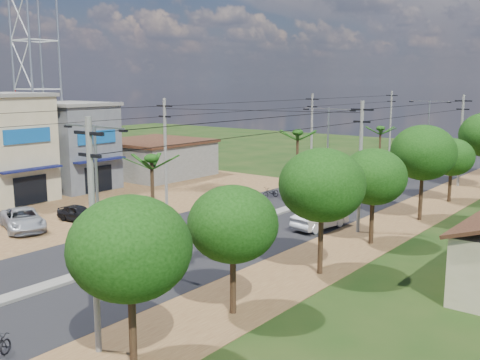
% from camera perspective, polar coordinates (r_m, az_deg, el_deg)
% --- Properties ---
extents(ground, '(160.00, 160.00, 0.00)m').
position_cam_1_polar(ground, '(32.05, -13.97, -8.95)').
color(ground, black).
rests_on(ground, ground).
extents(road, '(12.00, 110.00, 0.04)m').
position_cam_1_polar(road, '(42.50, 2.14, -3.95)').
color(road, black).
rests_on(road, ground).
extents(median, '(1.00, 90.00, 0.18)m').
position_cam_1_polar(median, '(44.88, 4.39, -3.13)').
color(median, '#605E56').
rests_on(median, ground).
extents(dirt_lot_west, '(18.00, 46.00, 0.04)m').
position_cam_1_polar(dirt_lot_west, '(48.32, -17.55, -2.71)').
color(dirt_lot_west, brown).
rests_on(dirt_lot_west, ground).
extents(dirt_shoulder_east, '(5.00, 90.00, 0.03)m').
position_cam_1_polar(dirt_shoulder_east, '(38.32, 12.55, -5.74)').
color(dirt_shoulder_east, brown).
rests_on(dirt_shoulder_east, ground).
extents(shophouse_cream, '(9.00, 6.40, 9.30)m').
position_cam_1_polar(shophouse_cream, '(52.95, -23.01, 3.13)').
color(shophouse_cream, tan).
rests_on(shophouse_cream, ground).
extents(shophouse_grey, '(9.00, 6.40, 8.30)m').
position_cam_1_polar(shophouse_grey, '(56.71, -16.80, 3.39)').
color(shophouse_grey, '#4B4E53').
rests_on(shophouse_grey, ground).
extents(low_shed, '(10.40, 10.40, 3.95)m').
position_cam_1_polar(low_shed, '(62.51, -8.69, 2.24)').
color(low_shed, '#605E56').
rests_on(low_shed, ground).
extents(tree_east_a, '(4.40, 4.40, 6.37)m').
position_cam_1_polar(tree_east_a, '(20.05, -11.13, -6.84)').
color(tree_east_a, black).
rests_on(tree_east_a, ground).
extents(tree_east_b, '(4.00, 4.00, 5.83)m').
position_cam_1_polar(tree_east_b, '(24.45, -0.73, -4.51)').
color(tree_east_b, black).
rests_on(tree_east_b, ground).
extents(tree_east_c, '(4.60, 4.60, 6.83)m').
position_cam_1_polar(tree_east_c, '(29.76, 8.33, -0.52)').
color(tree_east_c, black).
rests_on(tree_east_c, ground).
extents(tree_east_d, '(4.20, 4.20, 6.13)m').
position_cam_1_polar(tree_east_d, '(36.14, 13.41, 0.31)').
color(tree_east_d, black).
rests_on(tree_east_d, ground).
extents(tree_east_e, '(4.80, 4.80, 7.14)m').
position_cam_1_polar(tree_east_e, '(43.31, 18.12, 2.65)').
color(tree_east_e, black).
rests_on(tree_east_e, ground).
extents(tree_east_f, '(3.80, 3.80, 5.52)m').
position_cam_1_polar(tree_east_f, '(51.11, 20.71, 2.18)').
color(tree_east_f, black).
rests_on(tree_east_f, ground).
extents(palm_median_near, '(2.00, 2.00, 6.15)m').
position_cam_1_polar(palm_median_near, '(33.29, -8.96, 1.74)').
color(palm_median_near, black).
rests_on(palm_median_near, ground).
extents(palm_median_mid, '(2.00, 2.00, 6.55)m').
position_cam_1_polar(palm_median_mid, '(45.61, 5.88, 4.46)').
color(palm_median_mid, black).
rests_on(palm_median_mid, ground).
extents(palm_median_far, '(2.00, 2.00, 5.85)m').
position_cam_1_polar(palm_median_far, '(59.78, 14.09, 4.89)').
color(palm_median_far, black).
rests_on(palm_median_far, ground).
extents(streetlight_near, '(5.10, 0.18, 8.00)m').
position_cam_1_polar(streetlight_near, '(30.86, -14.34, -0.51)').
color(streetlight_near, gray).
rests_on(streetlight_near, ground).
extents(streetlight_mid, '(5.10, 0.18, 8.00)m').
position_cam_1_polar(streetlight_mid, '(50.01, 8.91, 3.59)').
color(streetlight_mid, gray).
rests_on(streetlight_mid, ground).
extents(streetlight_far, '(5.10, 0.18, 8.00)m').
position_cam_1_polar(streetlight_far, '(72.80, 18.58, 5.15)').
color(streetlight_far, gray).
rests_on(streetlight_far, ground).
extents(utility_pole_w_b, '(1.60, 0.24, 9.00)m').
position_cam_1_polar(utility_pole_w_b, '(43.89, -7.58, 2.71)').
color(utility_pole_w_b, '#605E56').
rests_on(utility_pole_w_b, ground).
extents(utility_pole_w_c, '(1.60, 0.24, 9.00)m').
position_cam_1_polar(utility_pole_w_c, '(61.25, 7.29, 4.75)').
color(utility_pole_w_c, '#605E56').
rests_on(utility_pole_w_c, ground).
extents(utility_pole_w_d, '(1.60, 0.24, 9.00)m').
position_cam_1_polar(utility_pole_w_d, '(79.98, 15.05, 5.69)').
color(utility_pole_w_d, '#605E56').
rests_on(utility_pole_w_d, ground).
extents(utility_pole_e_a, '(1.60, 0.24, 9.00)m').
position_cam_1_polar(utility_pole_e_a, '(21.48, -14.67, -5.11)').
color(utility_pole_e_a, '#605E56').
rests_on(utility_pole_e_a, ground).
extents(utility_pole_e_b, '(1.60, 0.24, 9.00)m').
position_cam_1_polar(utility_pole_e_b, '(38.66, 12.12, 1.60)').
color(utility_pole_e_b, '#605E56').
rests_on(utility_pole_e_b, ground).
extents(utility_pole_e_c, '(1.60, 0.24, 9.00)m').
position_cam_1_polar(utility_pole_e_c, '(59.12, 21.53, 3.95)').
color(utility_pole_e_c, '#605E56').
rests_on(utility_pole_e_c, ground).
extents(car_silver_mid, '(2.29, 4.84, 1.53)m').
position_cam_1_polar(car_silver_mid, '(39.83, 8.14, -3.88)').
color(car_silver_mid, '#A4A8AD').
rests_on(car_silver_mid, ground).
extents(car_white_far, '(3.29, 5.88, 1.61)m').
position_cam_1_polar(car_white_far, '(55.31, 7.46, 0.06)').
color(car_white_far, beige).
rests_on(car_white_far, ground).
extents(car_parked_silver, '(5.83, 4.20, 1.47)m').
position_cam_1_polar(car_parked_silver, '(41.97, -21.20, -3.80)').
color(car_parked_silver, '#A4A8AD').
rests_on(car_parked_silver, ground).
extents(car_parked_dark, '(3.70, 1.64, 1.24)m').
position_cam_1_polar(car_parked_dark, '(43.13, -16.09, -3.31)').
color(car_parked_dark, black).
rests_on(car_parked_dark, ground).
extents(moto_rider_west_a, '(1.03, 2.00, 1.00)m').
position_cam_1_polar(moto_rider_west_a, '(49.83, 3.15, -1.32)').
color(moto_rider_west_a, black).
rests_on(moto_rider_west_a, ground).
extents(moto_rider_west_b, '(0.71, 1.84, 1.08)m').
position_cam_1_polar(moto_rider_west_b, '(60.96, 12.92, 0.55)').
color(moto_rider_west_b, black).
rests_on(moto_rider_west_b, ground).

